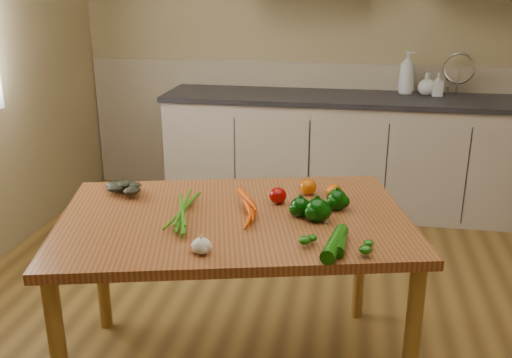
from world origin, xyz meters
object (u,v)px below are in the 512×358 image
at_px(leafy_greens, 127,184).
at_px(pepper_b, 337,200).
at_px(table, 234,234).
at_px(zucchini_a, 340,241).
at_px(soap_bottle_c, 427,84).
at_px(pepper_a, 300,207).
at_px(carrot_bunch, 228,209).
at_px(pepper_c, 317,210).
at_px(tomato_b, 308,187).
at_px(garlic_bulb, 201,246).
at_px(tomato_c, 334,191).
at_px(soap_bottle_a, 407,72).
at_px(zucchini_b, 334,245).
at_px(tomato_a, 278,195).
at_px(soap_bottle_b, 438,85).

xyz_separation_m(leafy_greens, pepper_b, (0.96, -0.02, -0.01)).
relative_size(table, zucchini_a, 7.87).
height_order(soap_bottle_c, pepper_b, soap_bottle_c).
bearing_deg(pepper_a, carrot_bunch, -168.52).
relative_size(pepper_c, zucchini_a, 0.47).
bearing_deg(zucchini_a, pepper_a, 123.67).
bearing_deg(table, pepper_c, -13.72).
bearing_deg(tomato_b, garlic_bulb, -115.77).
bearing_deg(tomato_c, pepper_b, -81.89).
relative_size(soap_bottle_a, pepper_a, 3.81).
relative_size(soap_bottle_c, garlic_bulb, 2.33).
relative_size(pepper_a, tomato_b, 1.06).
distance_m(pepper_b, tomato_c, 0.13).
bearing_deg(tomato_c, zucchini_b, -87.13).
xyz_separation_m(table, carrot_bunch, (-0.02, -0.02, 0.12)).
distance_m(garlic_bulb, tomato_a, 0.58).
bearing_deg(soap_bottle_c, soap_bottle_a, 130.77).
bearing_deg(zucchini_a, soap_bottle_b, 75.81).
bearing_deg(tomato_a, pepper_a, -49.67).
bearing_deg(garlic_bulb, pepper_b, 47.53).
height_order(pepper_b, tomato_c, pepper_b).
height_order(leafy_greens, pepper_b, leafy_greens).
bearing_deg(pepper_c, tomato_b, 101.95).
bearing_deg(leafy_greens, pepper_c, -10.19).
bearing_deg(table, carrot_bunch, -149.39).
xyz_separation_m(soap_bottle_a, tomato_c, (-0.45, -2.04, -0.25)).
distance_m(table, carrot_bunch, 0.13).
relative_size(soap_bottle_c, tomato_c, 2.22).
bearing_deg(zucchini_a, carrot_bunch, 156.66).
xyz_separation_m(soap_bottle_b, pepper_a, (-0.80, -2.22, -0.16)).
relative_size(soap_bottle_a, soap_bottle_b, 1.89).
relative_size(soap_bottle_a, garlic_bulb, 4.55).
xyz_separation_m(leafy_greens, pepper_a, (0.81, -0.12, -0.01)).
relative_size(soap_bottle_b, tomato_c, 2.29).
distance_m(tomato_a, zucchini_a, 0.49).
distance_m(soap_bottle_c, pepper_b, 2.23).
xyz_separation_m(soap_bottle_a, leafy_greens, (-1.39, -2.16, -0.23)).
bearing_deg(pepper_b, zucchini_b, -88.82).
bearing_deg(tomato_c, leafy_greens, -173.23).
xyz_separation_m(soap_bottle_c, pepper_a, (-0.73, -2.25, -0.16)).
xyz_separation_m(soap_bottle_b, zucchini_b, (-0.65, -2.53, -0.18)).
xyz_separation_m(leafy_greens, garlic_bulb, (0.50, -0.53, -0.02)).
xyz_separation_m(table, soap_bottle_a, (0.85, 2.32, 0.37)).
bearing_deg(tomato_c, soap_bottle_a, 77.68).
distance_m(carrot_bunch, pepper_a, 0.30).
relative_size(pepper_a, tomato_a, 1.07).
relative_size(carrot_bunch, tomato_a, 3.45).
relative_size(pepper_b, zucchini_a, 0.43).
distance_m(soap_bottle_c, zucchini_a, 2.58).
xyz_separation_m(leafy_greens, tomato_a, (0.70, 0.01, -0.02)).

